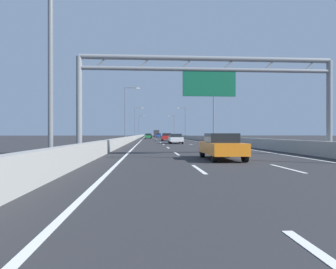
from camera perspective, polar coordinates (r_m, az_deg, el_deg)
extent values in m
plane|color=#2D2D30|center=(99.24, -1.66, -0.65)|extent=(260.00, 260.00, 0.00)
cube|color=white|center=(11.91, 5.90, -6.63)|extent=(0.16, 3.00, 0.01)
cube|color=white|center=(20.80, 1.68, -3.72)|extent=(0.16, 3.00, 0.01)
cube|color=white|center=(29.76, 0.01, -2.55)|extent=(0.16, 3.00, 0.01)
cube|color=white|center=(38.74, -0.89, -1.92)|extent=(0.16, 3.00, 0.01)
cube|color=white|center=(47.72, -1.45, -1.53)|extent=(0.16, 3.00, 0.01)
cube|color=white|center=(56.71, -1.83, -1.26)|extent=(0.16, 3.00, 0.01)
cube|color=white|center=(65.70, -2.11, -1.07)|extent=(0.16, 3.00, 0.01)
cube|color=white|center=(74.70, -2.32, -0.92)|extent=(0.16, 3.00, 0.01)
cube|color=white|center=(83.69, -2.49, -0.80)|extent=(0.16, 3.00, 0.01)
cube|color=white|center=(92.69, -2.62, -0.71)|extent=(0.16, 3.00, 0.01)
cube|color=white|center=(101.69, -2.73, -0.63)|extent=(0.16, 3.00, 0.01)
cube|color=white|center=(110.69, -2.82, -0.57)|extent=(0.16, 3.00, 0.01)
cube|color=white|center=(119.68, -2.90, -0.51)|extent=(0.16, 3.00, 0.01)
cube|color=white|center=(128.68, -2.97, -0.46)|extent=(0.16, 3.00, 0.01)
cube|color=white|center=(137.68, -3.03, -0.42)|extent=(0.16, 3.00, 0.01)
cube|color=white|center=(146.68, -3.08, -0.39)|extent=(0.16, 3.00, 0.01)
cube|color=white|center=(155.68, -3.12, -0.35)|extent=(0.16, 3.00, 0.01)
cube|color=white|center=(13.01, 21.81, -6.07)|extent=(0.16, 3.00, 0.01)
cube|color=white|center=(21.45, 11.32, -3.61)|extent=(0.16, 3.00, 0.01)
cube|color=white|center=(30.22, 6.84, -2.51)|extent=(0.16, 3.00, 0.01)
cube|color=white|center=(39.09, 4.39, -1.90)|extent=(0.16, 3.00, 0.01)
cube|color=white|center=(48.01, 2.85, -1.52)|extent=(0.16, 3.00, 0.01)
cube|color=white|center=(56.95, 1.79, -1.25)|extent=(0.16, 3.00, 0.01)
cube|color=white|center=(65.91, 1.02, -1.06)|extent=(0.16, 3.00, 0.01)
cube|color=white|center=(74.88, 0.43, -0.91)|extent=(0.16, 3.00, 0.01)
cube|color=white|center=(83.86, -0.03, -0.80)|extent=(0.16, 3.00, 0.01)
cube|color=white|center=(92.84, -0.40, -0.71)|extent=(0.16, 3.00, 0.01)
cube|color=white|center=(101.82, -0.70, -0.63)|extent=(0.16, 3.00, 0.01)
cube|color=white|center=(110.81, -0.96, -0.56)|extent=(0.16, 3.00, 0.01)
cube|color=white|center=(119.80, -1.18, -0.51)|extent=(0.16, 3.00, 0.01)
cube|color=white|center=(128.79, -1.37, -0.46)|extent=(0.16, 3.00, 0.01)
cube|color=white|center=(137.78, -1.53, -0.42)|extent=(0.16, 3.00, 0.01)
cube|color=white|center=(146.77, -1.67, -0.39)|extent=(0.16, 3.00, 0.01)
cube|color=white|center=(155.77, -1.80, -0.35)|extent=(0.16, 3.00, 0.01)
cube|color=white|center=(87.18, -4.81, -0.76)|extent=(0.16, 176.00, 0.01)
cube|color=white|center=(87.64, 2.07, -0.76)|extent=(0.16, 176.00, 0.01)
cube|color=#9E9E99|center=(109.21, -5.48, -0.33)|extent=(0.45, 220.00, 0.95)
cube|color=#9E9E99|center=(109.69, 1.74, -0.33)|extent=(0.45, 220.00, 0.95)
cylinder|color=gray|center=(19.24, -16.70, 5.18)|extent=(0.36, 0.36, 6.20)
cylinder|color=gray|center=(22.20, 28.57, 4.49)|extent=(0.36, 0.36, 6.20)
cylinder|color=gray|center=(19.66, 7.65, 14.24)|extent=(16.13, 0.32, 0.32)
cylinder|color=gray|center=(19.51, 7.65, 12.25)|extent=(16.13, 0.26, 0.26)
cylinder|color=gray|center=(19.43, -12.73, 13.35)|extent=(0.74, 0.10, 0.74)
cylinder|color=gray|center=(19.21, -4.56, 13.51)|extent=(0.74, 0.10, 0.74)
cylinder|color=gray|center=(19.37, 3.65, 13.40)|extent=(0.74, 0.10, 0.74)
cylinder|color=gray|center=(19.89, 11.55, 13.05)|extent=(0.74, 0.10, 0.74)
cylinder|color=gray|center=(20.75, 18.90, 12.50)|extent=(0.74, 0.10, 0.74)
cylinder|color=gray|center=(21.90, 25.54, 11.83)|extent=(0.74, 0.10, 0.74)
cube|color=#0F5B3D|center=(19.36, 7.92, 9.63)|extent=(3.40, 0.12, 1.60)
cylinder|color=slate|center=(13.19, -21.64, 14.79)|extent=(0.20, 0.20, 9.50)
cylinder|color=slate|center=(51.70, -8.19, 3.86)|extent=(0.20, 0.20, 9.50)
cylinder|color=slate|center=(52.13, -6.97, 8.92)|extent=(2.20, 0.12, 0.12)
cube|color=#F2EAC6|center=(52.06, -5.75, 8.82)|extent=(0.56, 0.28, 0.20)
cylinder|color=slate|center=(52.82, 8.75, 3.78)|extent=(0.20, 0.20, 9.50)
cylinder|color=slate|center=(53.08, 7.58, 8.76)|extent=(2.20, 0.12, 0.12)
cube|color=#F2EAC6|center=(52.86, 6.40, 8.69)|extent=(0.56, 0.28, 0.20)
cylinder|color=slate|center=(90.87, -6.32, 2.27)|extent=(0.20, 0.20, 9.50)
cylinder|color=slate|center=(91.12, -5.63, 5.16)|extent=(2.20, 0.12, 0.12)
cube|color=#F2EAC6|center=(91.08, -4.93, 5.10)|extent=(0.56, 0.28, 0.20)
cylinder|color=slate|center=(91.52, 3.37, 2.25)|extent=(0.20, 0.20, 9.50)
cylinder|color=slate|center=(91.67, 2.68, 5.13)|extent=(2.20, 0.12, 0.12)
cube|color=#F2EAC6|center=(91.54, 2.00, 5.07)|extent=(0.56, 0.28, 0.20)
cylinder|color=slate|center=(130.12, -5.58, 1.63)|extent=(0.20, 0.20, 9.50)
cylinder|color=slate|center=(130.29, -5.09, 3.65)|extent=(2.20, 0.12, 0.12)
cube|color=#F2EAC6|center=(130.26, -4.61, 3.61)|extent=(0.56, 0.28, 0.20)
cylinder|color=slate|center=(130.57, 1.20, 1.63)|extent=(0.20, 0.20, 9.50)
cylinder|color=slate|center=(130.67, 0.72, 3.65)|extent=(2.20, 0.12, 0.12)
cube|color=#F2EAC6|center=(130.59, 0.23, 3.60)|extent=(0.56, 0.28, 0.20)
cube|color=silver|center=(42.35, 1.46, -0.91)|extent=(1.82, 4.64, 0.60)
cube|color=black|center=(42.54, 1.43, -0.18)|extent=(1.60, 1.92, 0.48)
cylinder|color=black|center=(44.05, 0.21, -1.26)|extent=(0.22, 0.64, 0.64)
cylinder|color=black|center=(44.20, 2.27, -1.26)|extent=(0.22, 0.64, 0.64)
cylinder|color=black|center=(40.53, 0.57, -1.38)|extent=(0.22, 0.64, 0.64)
cylinder|color=black|center=(40.68, 2.81, -1.38)|extent=(0.22, 0.64, 0.64)
cube|color=#1E7A38|center=(83.32, -3.88, -0.38)|extent=(1.74, 4.64, 0.60)
cube|color=black|center=(83.46, -3.88, -0.01)|extent=(1.53, 2.15, 0.47)
cylinder|color=black|center=(85.10, -4.39, -0.57)|extent=(0.22, 0.64, 0.64)
cylinder|color=black|center=(85.10, -3.37, -0.57)|extent=(0.22, 0.64, 0.64)
cylinder|color=black|center=(81.56, -4.41, -0.61)|extent=(0.22, 0.64, 0.64)
cylinder|color=black|center=(81.56, -3.34, -0.61)|extent=(0.22, 0.64, 0.64)
cube|color=orange|center=(16.44, 10.25, -2.59)|extent=(1.76, 4.30, 0.61)
cube|color=black|center=(16.46, 10.22, -0.64)|extent=(1.55, 1.81, 0.50)
cylinder|color=black|center=(17.86, 6.59, -3.35)|extent=(0.22, 0.64, 0.64)
cylinder|color=black|center=(18.20, 11.37, -3.29)|extent=(0.22, 0.64, 0.64)
cylinder|color=black|center=(14.73, 8.86, -4.10)|extent=(0.22, 0.64, 0.64)
cylinder|color=black|center=(15.14, 14.56, -3.99)|extent=(0.22, 0.64, 0.64)
cube|color=black|center=(97.77, -3.69, -0.29)|extent=(1.87, 4.14, 0.65)
cube|color=black|center=(98.16, -3.69, 0.05)|extent=(1.64, 1.98, 0.50)
cylinder|color=black|center=(99.29, -4.17, -0.47)|extent=(0.22, 0.64, 0.64)
cylinder|color=black|center=(99.30, -3.22, -0.47)|extent=(0.22, 0.64, 0.64)
cylinder|color=black|center=(96.25, -4.18, -0.49)|extent=(0.22, 0.64, 0.64)
cylinder|color=black|center=(96.26, -3.20, -0.49)|extent=(0.22, 0.64, 0.64)
cube|color=red|center=(58.58, -0.28, -0.57)|extent=(1.89, 4.41, 0.70)
cube|color=black|center=(58.86, -0.30, 0.01)|extent=(1.66, 1.77, 0.49)
cylinder|color=black|center=(60.19, -1.17, -0.88)|extent=(0.22, 0.64, 0.64)
cylinder|color=black|center=(60.29, 0.41, -0.88)|extent=(0.22, 0.64, 0.64)
cylinder|color=black|center=(56.88, -1.02, -0.94)|extent=(0.22, 0.64, 0.64)
cylinder|color=black|center=(56.99, 0.66, -0.94)|extent=(0.22, 0.64, 0.64)
cube|color=#A8ADB2|center=(130.57, -0.56, -0.17)|extent=(1.86, 4.69, 0.68)
cube|color=black|center=(130.46, -0.56, 0.08)|extent=(1.63, 2.08, 0.45)
cylinder|color=black|center=(132.32, -0.96, -0.31)|extent=(0.22, 0.64, 0.64)
cylinder|color=black|center=(132.42, -0.25, -0.31)|extent=(0.22, 0.64, 0.64)
cylinder|color=black|center=(128.74, -0.88, -0.32)|extent=(0.22, 0.64, 0.64)
cylinder|color=black|center=(128.84, -0.15, -0.32)|extent=(0.22, 0.64, 0.64)
cube|color=#2347AD|center=(113.01, -1.83, -0.22)|extent=(1.87, 4.44, 0.69)
cube|color=black|center=(113.02, -1.83, 0.09)|extent=(1.65, 1.82, 0.53)
cylinder|color=black|center=(114.66, -2.28, -0.38)|extent=(0.22, 0.64, 0.64)
cylinder|color=black|center=(114.72, -1.45, -0.38)|extent=(0.22, 0.64, 0.64)
cylinder|color=black|center=(111.32, -2.23, -0.40)|extent=(0.22, 0.64, 0.64)
cylinder|color=black|center=(111.38, -1.38, -0.40)|extent=(0.22, 0.64, 0.64)
cube|color=#194799|center=(134.58, -2.29, 0.15)|extent=(2.31, 2.35, 1.82)
cube|color=#333338|center=(130.28, -2.24, 0.30)|extent=(2.31, 5.85, 2.48)
cylinder|color=black|center=(134.83, -2.73, -0.23)|extent=(0.28, 0.96, 0.96)
cylinder|color=black|center=(134.89, -1.87, -0.23)|extent=(0.28, 0.96, 0.96)
cylinder|color=black|center=(128.74, -2.67, -0.25)|extent=(0.28, 0.96, 0.96)
cylinder|color=black|center=(128.79, -1.77, -0.25)|extent=(0.28, 0.96, 0.96)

